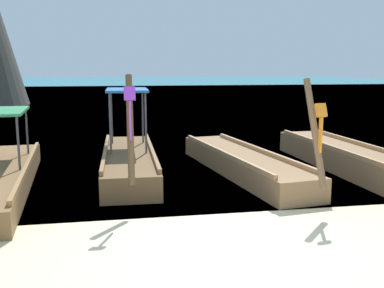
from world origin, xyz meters
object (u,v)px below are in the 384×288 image
longtail_boat_orange_ribbon (242,163)px  longtail_boat_blue_ribbon (351,160)px  longtail_boat_red_ribbon (1,177)px  longtail_boat_violet_ribbon (129,160)px

longtail_boat_orange_ribbon → longtail_boat_blue_ribbon: longtail_boat_blue_ribbon is taller
longtail_boat_red_ribbon → longtail_boat_orange_ribbon: 5.57m
longtail_boat_red_ribbon → longtail_boat_blue_ribbon: longtail_boat_blue_ribbon is taller
longtail_boat_violet_ribbon → longtail_boat_orange_ribbon: 2.82m
longtail_boat_violet_ribbon → longtail_boat_blue_ribbon: longtail_boat_blue_ribbon is taller
longtail_boat_red_ribbon → longtail_boat_orange_ribbon: bearing=5.4°
longtail_boat_violet_ribbon → longtail_boat_orange_ribbon: size_ratio=0.92×
longtail_boat_violet_ribbon → longtail_boat_blue_ribbon: 5.59m
longtail_boat_violet_ribbon → longtail_boat_blue_ribbon: bearing=-8.4°
longtail_boat_blue_ribbon → longtail_boat_red_ribbon: bearing=-178.4°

